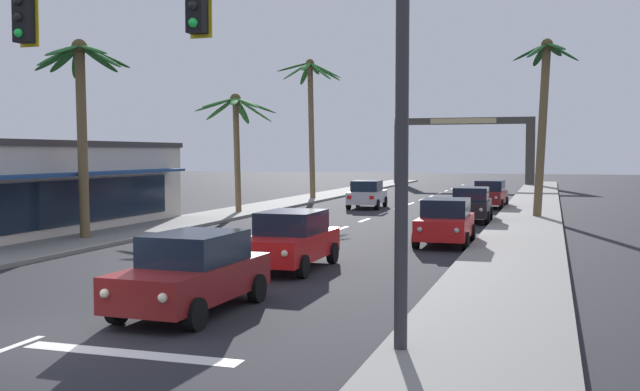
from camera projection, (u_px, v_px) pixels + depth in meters
The scene contains 17 objects.
ground_plane at pixel (44, 336), 13.61m from camera, with size 220.00×220.00×0.00m, color #232328.
sidewalk_right at pixel (523, 233), 30.30m from camera, with size 3.20×110.00×0.14m, color gray.
sidewalk_left at pixel (183, 222), 34.99m from camera, with size 3.20×110.00×0.14m, color gray.
lane_markings at pixel (346, 231), 31.73m from camera, with size 4.28×86.73×0.01m.
traffic_signal_mast at pixel (208, 48), 12.92m from camera, with size 11.10×0.41×7.15m.
sedan_lead_at_stop_bar at pixel (193, 272), 15.57m from camera, with size 2.05×4.49×1.68m.
sedan_third_in_queue at pixel (291, 240), 21.38m from camera, with size 1.95×4.45×1.68m.
sedan_oncoming_far at pixel (367, 194), 44.81m from camera, with size 2.14×4.52×1.68m.
sedan_parked_nearest_kerb at pixel (490, 194), 44.94m from camera, with size 2.08×4.50×1.68m.
sedan_parked_mid_kerb at pixel (471, 204), 36.01m from camera, with size 2.04×4.49×1.68m.
sedan_parked_far_kerb at pixel (446, 221), 27.05m from camera, with size 2.03×4.48×1.68m.
palm_left_second at pixel (81, 95), 27.80m from camera, with size 3.86×3.97×7.65m.
palm_left_third at pixel (236, 122), 40.14m from camera, with size 4.40×4.51×6.60m.
palm_left_farthest at pixel (311, 102), 52.52m from camera, with size 4.89×5.03×10.04m.
palm_right_third at pixel (544, 104), 37.26m from camera, with size 3.30×3.40×9.12m.
storefront_strip_left at pixel (12, 187), 30.58m from camera, with size 7.61×17.19×3.87m.
town_gateway_arch at pixel (463, 142), 76.69m from camera, with size 14.41×0.90×7.01m.
Camera 1 is at (8.92, -11.27, 3.38)m, focal length 41.37 mm.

